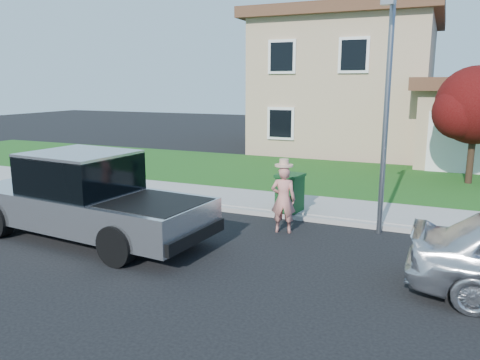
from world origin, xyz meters
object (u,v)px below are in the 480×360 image
Objects in this scene: trash_bin at (290,192)px; street_lamp at (386,105)px; woman at (283,198)px; pickup_truck at (86,199)px; ornamental_tree at (477,109)px.

trash_bin is 3.33m from street_lamp.
trash_bin is at bearing -90.50° from woman.
street_lamp is (2.08, 0.76, 2.13)m from woman.
ornamental_tree is (8.15, 9.44, 1.69)m from pickup_truck.
trash_bin is at bearing -127.03° from ornamental_tree.
pickup_truck is 5.03m from trash_bin.
street_lamp is at bearing -4.41° from trash_bin.
woman is at bearing -153.99° from street_lamp.
trash_bin is (3.64, 3.46, -0.26)m from pickup_truck.
pickup_truck is at bearing 17.17° from woman.
street_lamp is (5.98, 2.89, 2.05)m from pickup_truck.
ornamental_tree reaches higher than pickup_truck.
pickup_truck is 6.19× the size of trash_bin.
pickup_truck is 3.51× the size of woman.
woman is 3.07m from street_lamp.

